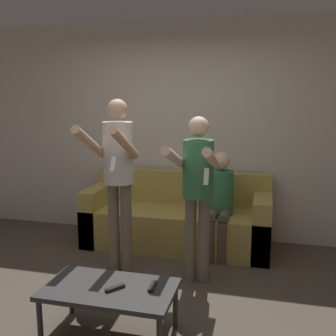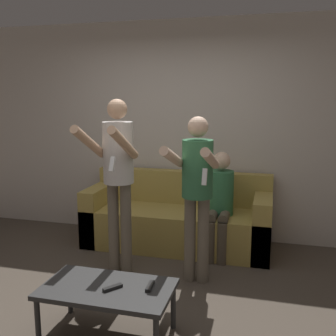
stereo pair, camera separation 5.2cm
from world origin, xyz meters
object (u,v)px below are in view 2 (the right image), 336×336
remote_far (150,286)px  coffee_table (107,292)px  remote_near (113,288)px  couch (178,221)px  person_standing_right (197,183)px  person_standing_left (118,168)px  person_seated (220,200)px

remote_far → coffee_table: bearing=-168.1°
remote_near → couch: bearing=89.6°
couch → person_standing_right: 1.19m
person_standing_left → remote_far: person_standing_left is taller
coffee_table → remote_far: remote_far is taller
person_seated → coffee_table: size_ratio=1.22×
person_seated → remote_near: bearing=-106.7°
couch → person_standing_right: bearing=-66.3°
person_seated → remote_far: (-0.28, -1.70, -0.23)m
person_seated → remote_far: 1.74m
person_standing_left → coffee_table: bearing=-72.7°
coffee_table → remote_far: 0.32m
couch → coffee_table: size_ratio=2.26×
person_standing_right → coffee_table: bearing=-114.0°
coffee_table → person_seated: bearing=71.5°
person_standing_right → remote_near: size_ratio=11.43×
remote_near → person_standing_left: bearing=109.5°
person_standing_left → person_standing_right: size_ratio=1.10×
remote_far → couch: bearing=97.3°
person_standing_right → remote_far: size_ratio=10.51×
remote_near → remote_far: 0.27m
couch → person_seated: bearing=-17.6°
person_standing_left → coffee_table: size_ratio=1.82×
person_standing_right → remote_far: bearing=-99.1°
person_seated → remote_far: person_seated is taller
person_standing_left → person_seated: person_standing_left is taller
couch → remote_far: (0.24, -1.87, 0.11)m
person_standing_right → person_seated: size_ratio=1.36×
person_seated → remote_near: person_seated is taller
person_standing_left → coffee_table: 1.31m
remote_near → remote_far: same height
coffee_table → remote_near: bearing=-25.3°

